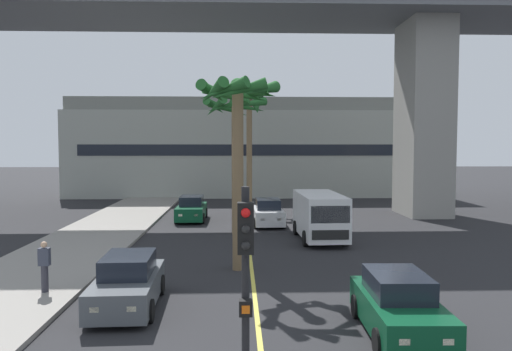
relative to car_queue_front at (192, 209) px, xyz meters
The scene contains 15 objects.
sidewalk_left 16.02m from the car_queue_front, 106.37° to the right, with size 4.80×80.00×0.15m, color gray.
lane_stripe_center 8.18m from the car_queue_front, 64.65° to the right, with size 0.14×56.00×0.01m, color #DBCC4C.
bridge_overpass 14.09m from the car_queue_front, 25.17° to the left, with size 82.88×8.00×17.39m.
pier_building_backdrop 17.63m from the car_queue_front, 78.31° to the left, with size 32.64×8.04×9.14m.
car_queue_front is the anchor object (origin of this frame).
car_queue_second 20.74m from the car_queue_front, 70.16° to the right, with size 1.94×4.15×1.56m.
car_queue_third 5.16m from the car_queue_front, 22.08° to the right, with size 1.90×4.13×1.56m.
car_queue_fourth 17.14m from the car_queue_front, 91.01° to the right, with size 1.94×4.16×1.56m.
delivery_van 9.87m from the car_queue_front, 43.98° to the right, with size 2.27×5.30×2.36m.
traffic_light_median_near 24.76m from the car_queue_front, 82.85° to the right, with size 0.24×0.37×4.20m.
palm_tree_near_median 14.09m from the car_queue_front, 76.88° to the right, with size 3.25×3.21×7.35m.
palm_tree_mid_median 10.06m from the car_queue_front, 65.60° to the left, with size 2.67×2.66×9.37m.
palm_tree_far_median 7.45m from the car_queue_front, 19.20° to the left, with size 2.68×2.69×8.66m.
palm_tree_farthest_median 7.65m from the car_queue_front, 59.64° to the right, with size 3.53×3.62×7.43m.
pedestrian_mid_block 16.26m from the car_queue_front, 101.29° to the right, with size 0.34×0.22×1.62m.
Camera 1 is at (-0.53, -0.48, 4.82)m, focal length 35.13 mm.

